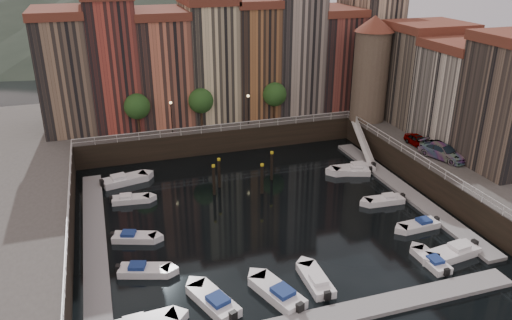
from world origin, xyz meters
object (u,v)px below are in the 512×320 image
object	(u,v)px
car_a	(418,141)
car_c	(443,152)
gangway	(363,141)
mooring_pilings	(242,175)
car_b	(442,149)
boat_left_2	(133,237)
boat_left_1	(143,270)
corner_tower	(371,67)

from	to	relation	value
car_a	car_c	xyz separation A→B (m)	(0.33, -4.15, 0.15)
gangway	mooring_pilings	xyz separation A→B (m)	(-17.50, -4.77, -0.27)
car_b	boat_left_2	bearing A→B (deg)	171.24
car_b	car_c	bearing A→B (deg)	-137.60
gangway	car_a	bearing A→B (deg)	-59.81
gangway	boat_left_1	xyz separation A→B (m)	(-29.65, -17.40, -1.58)
gangway	boat_left_1	world-z (taller)	gangway
gangway	car_b	size ratio (longest dim) A/B	2.07
car_c	car_a	bearing A→B (deg)	74.90
mooring_pilings	car_c	bearing A→B (deg)	-14.62
corner_tower	boat_left_1	world-z (taller)	corner_tower
corner_tower	boat_left_1	xyz separation A→B (m)	(-32.55, -21.90, -9.86)
boat_left_2	car_c	size ratio (longest dim) A/B	0.76
corner_tower	car_c	world-z (taller)	corner_tower
mooring_pilings	boat_left_1	xyz separation A→B (m)	(-12.15, -12.63, -1.31)
car_a	car_c	world-z (taller)	car_c
car_a	gangway	bearing A→B (deg)	118.60
corner_tower	boat_left_2	distance (m)	38.04
gangway	mooring_pilings	bearing A→B (deg)	-164.76
car_c	gangway	bearing A→B (deg)	91.22
gangway	car_a	world-z (taller)	car_a
corner_tower	car_c	xyz separation A→B (m)	(1.04, -14.86, -6.39)
corner_tower	gangway	bearing A→B (deg)	-122.80
boat_left_1	car_c	size ratio (longest dim) A/B	0.80
corner_tower	car_c	bearing A→B (deg)	-85.99
mooring_pilings	car_a	world-z (taller)	car_a
gangway	car_c	bearing A→B (deg)	-69.18
boat_left_2	car_c	distance (m)	34.09
boat_left_2	car_c	xyz separation A→B (m)	(33.88, 1.61, 3.49)
boat_left_2	corner_tower	bearing A→B (deg)	45.83
mooring_pilings	car_a	distance (m)	21.26
boat_left_2	car_a	size ratio (longest dim) A/B	1.09
car_c	mooring_pilings	bearing A→B (deg)	145.77
boat_left_2	mooring_pilings	bearing A→B (deg)	49.28
car_c	corner_tower	bearing A→B (deg)	74.40
corner_tower	car_b	bearing A→B (deg)	-82.14
car_a	mooring_pilings	bearing A→B (deg)	174.49
car_c	boat_left_2	bearing A→B (deg)	163.11
mooring_pilings	corner_tower	bearing A→B (deg)	24.43
boat_left_1	boat_left_2	bearing A→B (deg)	111.11
gangway	boat_left_2	bearing A→B (deg)	-158.20
boat_left_1	car_b	size ratio (longest dim) A/B	1.11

